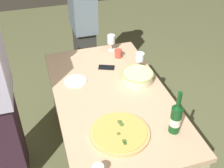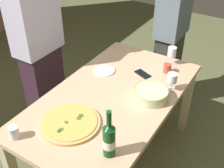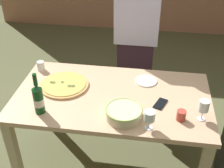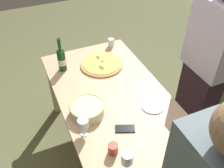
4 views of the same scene
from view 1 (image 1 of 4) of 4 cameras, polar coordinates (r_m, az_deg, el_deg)
The scene contains 11 objects.
ground_plane at distance 2.85m, azimuth -0.00°, elevation -14.04°, with size 8.00×8.00×0.00m, color #5E623E.
dining_table at distance 2.38m, azimuth -0.00°, elevation -3.91°, with size 1.60×0.90×0.75m.
pizza at distance 1.99m, azimuth 1.52°, elevation -9.59°, with size 0.42×0.42×0.03m.
serving_bowl at distance 2.46m, azimuth 5.08°, elevation 1.55°, with size 0.27×0.27×0.08m.
wine_bottle at distance 1.98m, azimuth 12.51°, elevation -6.52°, with size 0.08×0.08×0.34m.
wine_glass_near_pizza at distance 2.86m, azimuth -0.16°, elevation 8.71°, with size 0.08×0.08×0.17m.
wine_glass_by_bottle at distance 2.60m, azimuth 5.54°, elevation 5.28°, with size 0.08×0.08×0.15m.
cup_amber at distance 2.78m, azimuth 1.28°, elevation 6.03°, with size 0.07×0.07×0.08m, color #BA4436.
side_plate at distance 2.48m, azimuth -7.21°, elevation 0.59°, with size 0.19×0.19×0.01m, color white.
cell_phone at distance 2.63m, azimuth -1.10°, elevation 3.31°, with size 0.07×0.14×0.01m, color black.
person_guest_left at distance 3.22m, azimuth -5.69°, elevation 11.37°, with size 0.42×0.24×1.66m.
Camera 1 is at (-1.73, 0.52, 2.20)m, focal length 46.24 mm.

